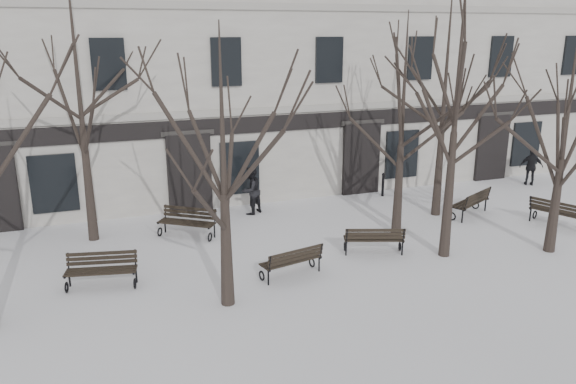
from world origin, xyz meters
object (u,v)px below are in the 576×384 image
tree_2 (459,66)px  bench_2 (374,239)px  bench_3 (187,221)px  bench_5 (559,212)px  bench_1 (292,260)px  bench_0 (101,269)px  bench_4 (472,202)px  tree_1 (223,136)px  tree_3 (568,111)px

tree_2 → bench_2: tree_2 is taller
bench_3 → bench_5: size_ratio=0.94×
bench_1 → bench_0: bearing=-25.8°
bench_1 → bench_4: bench_4 is taller
bench_2 → tree_1: bearing=38.0°
tree_3 → bench_1: 8.93m
bench_0 → bench_5: (14.87, -0.47, 0.03)m
tree_1 → tree_2: size_ratio=0.76×
bench_2 → bench_3: size_ratio=0.99×
tree_1 → bench_0: bearing=143.9°
bench_4 → bench_5: bench_4 is taller
bench_0 → bench_4: bench_4 is taller
bench_2 → bench_3: bench_3 is taller
bench_1 → tree_3: bearing=160.6°
tree_2 → bench_1: bearing=178.2°
tree_1 → bench_4: 11.18m
bench_1 → bench_2: bench_2 is taller
bench_2 → bench_4: size_ratio=0.92×
bench_4 → bench_5: bearing=109.9°
tree_3 → tree_1: bearing=179.8°
bench_2 → bench_5: bearing=-160.2°
bench_0 → bench_3: 4.07m
bench_5 → bench_0: bearing=65.1°
tree_2 → bench_4: (3.10, 2.79, -5.01)m
tree_2 → bench_1: tree_2 is taller
tree_3 → bench_3: bearing=153.4°
bench_0 → bench_2: bench_0 is taller
bench_4 → bench_3: bearing=-34.9°
tree_1 → bench_2: tree_1 is taller
bench_3 → bench_0: bearing=-97.5°
tree_1 → tree_2: bearing=6.6°
tree_2 → bench_2: 5.48m
tree_2 → bench_0: 11.01m
bench_1 → bench_5: bench_5 is taller
bench_4 → bench_5: size_ratio=1.01×
tree_1 → bench_0: 5.11m
bench_0 → bench_5: bearing=10.2°
bench_0 → bench_2: (7.76, -0.47, -0.01)m
tree_3 → bench_2: (-5.15, 1.64, -3.79)m
tree_3 → bench_3: 11.93m
tree_2 → bench_3: 9.54m
bench_3 → bench_5: bearing=19.9°
bench_2 → bench_1: bearing=33.1°
tree_3 → bench_1: size_ratio=3.75×
bench_5 → bench_1: bearing=70.8°
bench_1 → bench_3: bearing=-75.5°
bench_1 → bench_5: (9.97, 0.67, 0.04)m
bench_2 → bench_0: bearing=16.4°
tree_3 → bench_1: bearing=173.2°
tree_2 → bench_2: (-1.93, 0.82, -5.06)m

